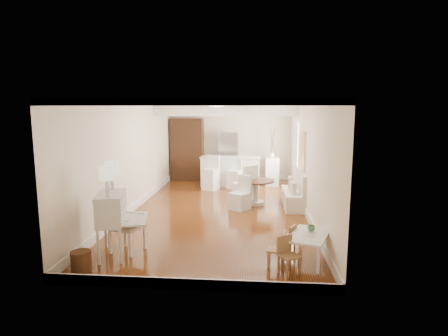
# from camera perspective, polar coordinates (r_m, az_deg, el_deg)

# --- Properties ---
(room) EXTENTS (9.00, 9.04, 2.82)m
(room) POSITION_cam_1_polar(r_m,az_deg,el_deg) (10.01, -0.41, 5.13)
(room) COLOR brown
(room) RESTS_ON ground
(secretary_bureau) EXTENTS (1.10, 1.12, 1.17)m
(secretary_bureau) POSITION_cam_1_polar(r_m,az_deg,el_deg) (7.17, -16.73, -8.21)
(secretary_bureau) COLOR silver
(secretary_bureau) RESTS_ON ground
(gustavian_armchair) EXTENTS (0.73, 0.73, 1.01)m
(gustavian_armchair) POSITION_cam_1_polar(r_m,az_deg,el_deg) (7.30, -14.54, -8.44)
(gustavian_armchair) COLOR white
(gustavian_armchair) RESTS_ON ground
(wicker_basket) EXTENTS (0.42, 0.42, 0.34)m
(wicker_basket) POSITION_cam_1_polar(r_m,az_deg,el_deg) (6.80, -20.94, -13.11)
(wicker_basket) COLOR #502F19
(wicker_basket) RESTS_ON ground
(kids_table) EXTENTS (0.90, 1.14, 0.50)m
(kids_table) POSITION_cam_1_polar(r_m,az_deg,el_deg) (6.87, 12.78, -11.77)
(kids_table) COLOR white
(kids_table) RESTS_ON ground
(kids_chair_a) EXTENTS (0.35, 0.35, 0.63)m
(kids_chair_a) POSITION_cam_1_polar(r_m,az_deg,el_deg) (6.53, 7.94, -12.12)
(kids_chair_a) COLOR #A8794C
(kids_chair_a) RESTS_ON ground
(kids_chair_b) EXTENTS (0.38, 0.38, 0.57)m
(kids_chair_b) POSITION_cam_1_polar(r_m,az_deg,el_deg) (7.11, 9.55, -10.60)
(kids_chair_b) COLOR tan
(kids_chair_b) RESTS_ON ground
(kids_chair_c) EXTENTS (0.42, 0.42, 0.62)m
(kids_chair_c) POSITION_cam_1_polar(r_m,az_deg,el_deg) (6.31, 9.89, -12.96)
(kids_chair_c) COLOR #9A7046
(kids_chair_c) RESTS_ON ground
(banquette) EXTENTS (0.52, 1.60, 0.98)m
(banquette) POSITION_cam_1_polar(r_m,az_deg,el_deg) (10.41, 10.47, -3.17)
(banquette) COLOR silver
(banquette) RESTS_ON ground
(dining_table) EXTENTS (1.29, 1.29, 0.70)m
(dining_table) POSITION_cam_1_polar(r_m,az_deg,el_deg) (10.52, 4.89, -3.71)
(dining_table) COLOR #4B2618
(dining_table) RESTS_ON ground
(slip_chair_near) EXTENTS (0.61, 0.62, 0.91)m
(slip_chair_near) POSITION_cam_1_polar(r_m,az_deg,el_deg) (9.94, 2.45, -3.81)
(slip_chair_near) COLOR silver
(slip_chair_near) RESTS_ON ground
(slip_chair_far) EXTENTS (0.75, 0.75, 1.09)m
(slip_chair_far) POSITION_cam_1_polar(r_m,az_deg,el_deg) (10.76, 3.20, -2.33)
(slip_chair_far) COLOR white
(slip_chair_far) RESTS_ON ground
(breakfast_counter) EXTENTS (2.05, 0.65, 1.03)m
(breakfast_counter) POSITION_cam_1_polar(r_m,az_deg,el_deg) (12.93, 0.98, -0.54)
(breakfast_counter) COLOR white
(breakfast_counter) RESTS_ON ground
(bar_stool_left) EXTENTS (0.59, 0.59, 1.13)m
(bar_stool_left) POSITION_cam_1_polar(r_m,az_deg,el_deg) (12.35, -2.06, -0.76)
(bar_stool_left) COLOR white
(bar_stool_left) RESTS_ON ground
(bar_stool_right) EXTENTS (0.51, 0.51, 0.99)m
(bar_stool_right) POSITION_cam_1_polar(r_m,az_deg,el_deg) (12.52, 1.59, -0.94)
(bar_stool_right) COLOR white
(bar_stool_right) RESTS_ON ground
(pantry_cabinet) EXTENTS (1.20, 0.60, 2.30)m
(pantry_cabinet) POSITION_cam_1_polar(r_m,az_deg,el_deg) (14.12, -5.63, 2.83)
(pantry_cabinet) COLOR #381E11
(pantry_cabinet) RESTS_ON ground
(fridge) EXTENTS (0.75, 0.65, 1.80)m
(fridge) POSITION_cam_1_polar(r_m,az_deg,el_deg) (13.90, 2.09, 1.73)
(fridge) COLOR silver
(fridge) RESTS_ON ground
(sideboard) EXTENTS (0.45, 1.02, 0.97)m
(sideboard) POSITION_cam_1_polar(r_m,az_deg,el_deg) (13.39, 7.29, -0.41)
(sideboard) COLOR white
(sideboard) RESTS_ON ground
(pencil_cup) EXTENTS (0.17, 0.17, 0.10)m
(pencil_cup) POSITION_cam_1_polar(r_m,az_deg,el_deg) (6.94, 13.15, -8.93)
(pencil_cup) COLOR #538F54
(pencil_cup) RESTS_ON kids_table
(branch_vase) EXTENTS (0.26, 0.26, 0.21)m
(branch_vase) POSITION_cam_1_polar(r_m,az_deg,el_deg) (13.26, 7.33, 2.08)
(branch_vase) COLOR white
(branch_vase) RESTS_ON sideboard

